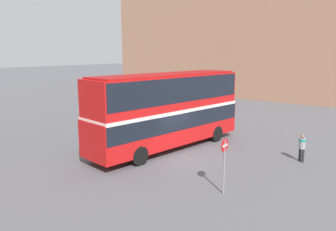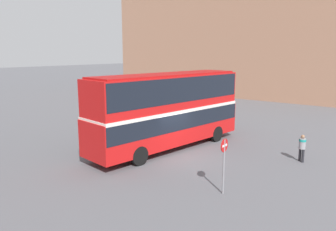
# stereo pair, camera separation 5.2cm
# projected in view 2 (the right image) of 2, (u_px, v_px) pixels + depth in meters

# --- Properties ---
(ground_plane) EXTENTS (240.00, 240.00, 0.00)m
(ground_plane) POSITION_uv_depth(u_px,v_px,m) (180.00, 157.00, 19.24)
(ground_plane) COLOR #5B5B60
(building_row_right) EXTENTS (9.34, 37.43, 16.56)m
(building_row_right) POSITION_uv_depth(u_px,v_px,m) (237.00, 36.00, 46.76)
(building_row_right) COLOR #9E7056
(building_row_right) RESTS_ON ground_plane
(double_decker_bus) EXTENTS (11.35, 4.03, 4.76)m
(double_decker_bus) POSITION_uv_depth(u_px,v_px,m) (168.00, 106.00, 20.40)
(double_decker_bus) COLOR red
(double_decker_bus) RESTS_ON ground_plane
(pedestrian_foreground) EXTENTS (0.53, 0.53, 1.55)m
(pedestrian_foreground) POSITION_uv_depth(u_px,v_px,m) (302.00, 145.00, 18.20)
(pedestrian_foreground) COLOR #232328
(pedestrian_foreground) RESTS_ON ground_plane
(no_entry_sign) EXTENTS (0.59, 0.08, 2.47)m
(no_entry_sign) POSITION_uv_depth(u_px,v_px,m) (224.00, 158.00, 13.91)
(no_entry_sign) COLOR gray
(no_entry_sign) RESTS_ON ground_plane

